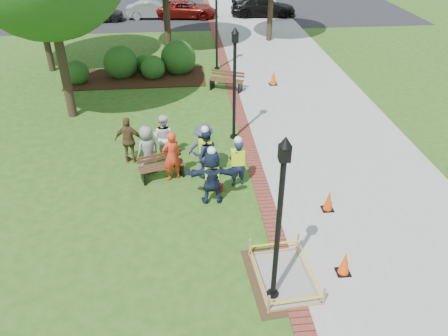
{
  "coord_description": "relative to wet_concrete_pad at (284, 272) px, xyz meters",
  "views": [
    {
      "loc": [
        -0.58,
        -10.01,
        8.04
      ],
      "look_at": [
        0.5,
        1.2,
        1.0
      ],
      "focal_mm": 35.0,
      "sensor_mm": 36.0,
      "label": 1
    }
  ],
  "objects": [
    {
      "name": "parked_car_b",
      "position": [
        -4.31,
        27.57,
        -0.23
      ],
      "size": [
        2.03,
        4.36,
        1.4
      ],
      "primitive_type": "imported",
      "rotation": [
        0.0,
        0.0,
        1.53
      ],
      "color": "#A1A1A6",
      "rests_on": "ground"
    },
    {
      "name": "ground",
      "position": [
        -1.62,
        2.49,
        -0.23
      ],
      "size": [
        100.0,
        100.0,
        0.0
      ],
      "primitive_type": "plane",
      "color": "#285116",
      "rests_on": "ground"
    },
    {
      "name": "cone_front",
      "position": [
        1.52,
        0.04,
        0.1
      ],
      "size": [
        0.35,
        0.35,
        0.69
      ],
      "color": "black",
      "rests_on": "ground"
    },
    {
      "name": "casual_person_d",
      "position": [
        -4.2,
        6.03,
        0.62
      ],
      "size": [
        0.6,
        0.45,
        1.71
      ],
      "color": "brown",
      "rests_on": "ground"
    },
    {
      "name": "wet_concrete_pad",
      "position": [
        0.0,
        0.0,
        0.0
      ],
      "size": [
        1.87,
        2.42,
        0.55
      ],
      "color": "#47331E",
      "rests_on": "ground"
    },
    {
      "name": "bench_far",
      "position": [
        -0.18,
        12.41,
        0.05
      ],
      "size": [
        1.73,
        1.18,
        0.9
      ],
      "color": "#53381C",
      "rests_on": "ground"
    },
    {
      "name": "casual_person_a",
      "position": [
        -3.53,
        5.33,
        0.62
      ],
      "size": [
        0.65,
        0.61,
        1.7
      ],
      "color": "gray",
      "rests_on": "ground"
    },
    {
      "name": "shrub_b",
      "position": [
        -5.41,
        14.84,
        -0.23
      ],
      "size": [
        1.73,
        1.73,
        1.73
      ],
      "primitive_type": "sphere",
      "color": "#154915",
      "rests_on": "ground"
    },
    {
      "name": "bench_near",
      "position": [
        -3.08,
        4.88,
        0.03
      ],
      "size": [
        1.59,
        0.91,
        0.82
      ],
      "color": "brown",
      "rests_on": "ground"
    },
    {
      "name": "shrub_e",
      "position": [
        -4.34,
        15.54,
        -0.23
      ],
      "size": [
        0.94,
        0.94,
        0.94
      ],
      "primitive_type": "sphere",
      "color": "#154915",
      "rests_on": "ground"
    },
    {
      "name": "hivis_worker_a",
      "position": [
        -1.52,
        3.39,
        0.72
      ],
      "size": [
        0.58,
        0.39,
        1.92
      ],
      "color": "#192743",
      "rests_on": "ground"
    },
    {
      "name": "hivis_worker_c",
      "position": [
        -1.63,
        4.83,
        0.7
      ],
      "size": [
        0.6,
        0.44,
        1.88
      ],
      "color": "#17193C",
      "rests_on": "ground"
    },
    {
      "name": "casual_person_e",
      "position": [
        -1.65,
        5.17,
        0.64
      ],
      "size": [
        0.65,
        0.54,
        1.75
      ],
      "color": "#35395E",
      "rests_on": "ground"
    },
    {
      "name": "shrub_a",
      "position": [
        -7.53,
        14.07,
        -0.23
      ],
      "size": [
        1.23,
        1.23,
        1.23
      ],
      "primitive_type": "sphere",
      "color": "#154915",
      "rests_on": "ground"
    },
    {
      "name": "brick_edging",
      "position": [
        0.13,
        12.49,
        -0.22
      ],
      "size": [
        0.5,
        60.0,
        0.03
      ],
      "primitive_type": "cube",
      "color": "maroon",
      "rests_on": "ground"
    },
    {
      "name": "parking_lot",
      "position": [
        -1.62,
        29.49,
        -0.23
      ],
      "size": [
        36.0,
        12.0,
        0.01
      ],
      "primitive_type": "cube",
      "color": "black",
      "rests_on": "ground"
    },
    {
      "name": "lamp_far",
      "position": [
        -0.37,
        15.49,
        2.25
      ],
      "size": [
        0.28,
        0.28,
        4.26
      ],
      "color": "black",
      "rests_on": "ground"
    },
    {
      "name": "lamp_mid",
      "position": [
        -0.37,
        7.49,
        2.25
      ],
      "size": [
        0.28,
        0.28,
        4.26
      ],
      "color": "black",
      "rests_on": "ground"
    },
    {
      "name": "shrub_c",
      "position": [
        -3.76,
        14.48,
        -0.23
      ],
      "size": [
        1.25,
        1.25,
        1.25
      ],
      "primitive_type": "sphere",
      "color": "#154915",
      "rests_on": "ground"
    },
    {
      "name": "casual_person_b",
      "position": [
        -2.73,
        4.79,
        0.63
      ],
      "size": [
        0.65,
        0.55,
        1.73
      ],
      "color": "red",
      "rests_on": "ground"
    },
    {
      "name": "parked_car_a",
      "position": [
        -8.39,
        26.86,
        -0.23
      ],
      "size": [
        2.45,
        4.56,
        1.42
      ],
      "primitive_type": "imported",
      "rotation": [
        0.0,
        0.0,
        1.7
      ],
      "color": "#29282B",
      "rests_on": "ground"
    },
    {
      "name": "hivis_worker_b",
      "position": [
        -0.64,
        4.23,
        0.65
      ],
      "size": [
        0.6,
        0.48,
        1.78
      ],
      "color": "#1A2443",
      "rests_on": "ground"
    },
    {
      "name": "cone_far",
      "position": [
        2.23,
        12.88,
        0.14
      ],
      "size": [
        0.4,
        0.4,
        0.78
      ],
      "color": "black",
      "rests_on": "ground"
    },
    {
      "name": "toolbox",
      "position": [
        -1.37,
        3.99,
        -0.13
      ],
      "size": [
        0.49,
        0.38,
        0.22
      ],
      "primitive_type": "cube",
      "rotation": [
        0.0,
        0.0,
        -0.37
      ],
      "color": "#A30C0F",
      "rests_on": "ground"
    },
    {
      "name": "cone_back",
      "position": [
        1.9,
        2.61,
        0.09
      ],
      "size": [
        0.35,
        0.35,
        0.68
      ],
      "color": "black",
      "rests_on": "ground"
    },
    {
      "name": "sidewalk",
      "position": [
        3.38,
        12.49,
        -0.22
      ],
      "size": [
        6.0,
        60.0,
        0.02
      ],
      "primitive_type": "cube",
      "color": "#9E9E99",
      "rests_on": "ground"
    },
    {
      "name": "parked_car_c",
      "position": [
        -1.72,
        27.5,
        -0.23
      ],
      "size": [
        2.32,
        4.44,
        1.39
      ],
      "primitive_type": "imported",
      "rotation": [
        0.0,
        0.0,
        1.46
      ],
      "color": "maroon",
      "rests_on": "ground"
    },
    {
      "name": "parked_car_d",
      "position": [
        4.23,
        27.46,
        -0.23
      ],
      "size": [
        2.49,
        5.02,
        1.59
      ],
      "primitive_type": "imported",
      "rotation": [
        0.0,
        0.0,
        1.49
      ],
      "color": "black",
      "rests_on": "ground"
    },
    {
      "name": "shrub_d",
      "position": [
        -2.44,
        15.2,
        -0.23
      ],
      "size": [
        1.84,
        1.84,
        1.84
      ],
      "primitive_type": "sphere",
      "color": "#154915",
      "rests_on": "ground"
    },
    {
      "name": "casual_person_c",
      "position": [
        -3.01,
        6.21,
        0.61
      ],
      "size": [
        0.64,
        0.55,
        1.68
      ],
      "color": "white",
      "rests_on": "ground"
    },
    {
      "name": "mulch_bed",
      "position": [
        -4.62,
        14.49,
        -0.21
      ],
      "size": [
        7.0,
        3.0,
        0.05
      ],
      "primitive_type": "cube",
      "color": "#381E0F",
      "rests_on": "ground"
    },
    {
      "name": "lamp_near",
      "position": [
        -0.37,
        -0.51,
        2.25
      ],
      "size": [
        0.28,
        0.28,
        4.26
      ],
      "color": "black",
      "rests_on": "ground"
    }
  ]
}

